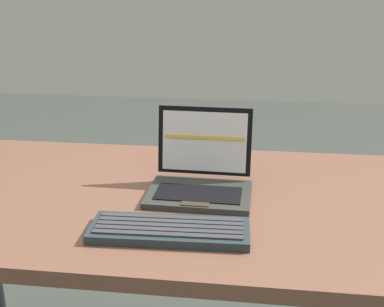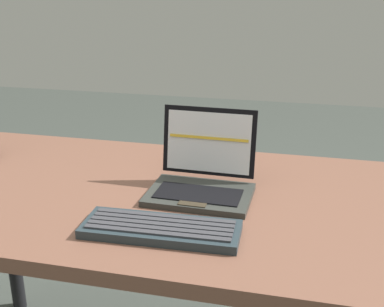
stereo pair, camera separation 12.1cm
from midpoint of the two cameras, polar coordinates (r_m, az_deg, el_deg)
The scene contains 3 objects.
desk at distance 1.31m, azimuth -4.20°, elevation -7.70°, with size 1.62×0.75×0.72m.
laptop_front at distance 1.27m, azimuth -1.67°, elevation -2.83°, with size 0.27×0.22×0.21m.
external_keyboard at distance 1.09m, azimuth -5.85°, elevation -8.95°, with size 0.35×0.13×0.02m.
Camera 1 is at (0.18, -1.14, 1.26)m, focal length 45.82 mm.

